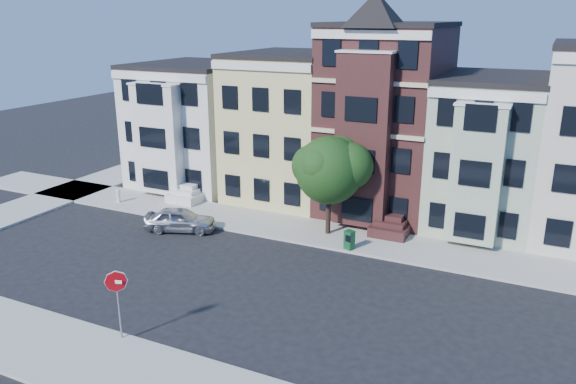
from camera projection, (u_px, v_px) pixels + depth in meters
The scene contains 11 objects.
ground at pixel (294, 298), 26.34m from camera, with size 120.00×120.00×0.00m, color black.
far_sidewalk at pixel (351, 238), 33.20m from camera, with size 60.00×4.00×0.15m, color #9E9B93.
house_white at pixel (198, 125), 43.63m from camera, with size 8.00×9.00×9.00m, color silver.
house_yellow at pixel (291, 128), 40.19m from camera, with size 7.00×9.00×10.00m, color #D4CB84.
house_brown at pixel (387, 121), 37.01m from camera, with size 7.00×9.00×12.00m, color #381A19.
house_green at pixel (487, 153), 34.79m from camera, with size 6.00×9.00×9.00m, color #9FB296.
street_tree at pixel (329, 175), 32.70m from camera, with size 6.29×6.29×7.32m, color #224819, non-canonical shape.
parked_car at pixel (180, 220), 34.36m from camera, with size 1.74×4.32×1.47m, color #A9ACB3.
newspaper_box at pixel (349, 240), 31.34m from camera, with size 0.49×0.44×1.09m, color #145129.
fire_hydrant at pixel (119, 197), 39.31m from camera, with size 0.26×0.26×0.74m, color silver.
stop_sign at pixel (118, 300), 22.33m from camera, with size 0.92×0.13×3.37m, color #A9070D, non-canonical shape.
Camera 1 is at (9.95, -21.43, 12.67)m, focal length 35.00 mm.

